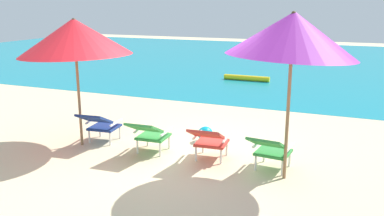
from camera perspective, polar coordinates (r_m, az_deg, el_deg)
The scene contains 10 objects.
ground_plane at distance 11.07m, azimuth 7.03°, elevation 0.48°, with size 40.00×40.00×0.00m, color beige.
ocean_band at distance 19.48m, azimuth 13.90°, elevation 6.17°, with size 40.00×18.00×0.01m, color teal.
swim_buoy at distance 14.48m, azimuth 7.55°, elevation 4.13°, with size 0.18×0.18×1.60m, color yellow.
lounge_chair_far_left at distance 8.04m, azimuth -12.62°, elevation -2.10°, with size 0.62×0.93×0.68m.
lounge_chair_near_left at distance 7.33m, azimuth -5.95°, elevation -3.42°, with size 0.58×0.90×0.68m.
lounge_chair_near_right at distance 6.97m, azimuth 2.37°, elevation -4.31°, with size 0.60×0.91×0.68m.
lounge_chair_far_right at distance 6.65m, azimuth 10.75°, elevation -5.49°, with size 0.62×0.92×0.68m.
beach_umbrella_left at distance 7.77m, azimuth -15.88°, elevation 9.42°, with size 2.36×2.34×2.40m.
beach_umbrella_right at distance 6.10m, azimuth 13.72°, elevation 9.86°, with size 2.66×2.65×2.56m.
beach_ball at distance 8.05m, azimuth 1.86°, elevation -3.61°, with size 0.30×0.30×0.30m, color #0A93AD.
Camera 1 is at (2.78, -6.39, 2.63)m, focal length 38.62 mm.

